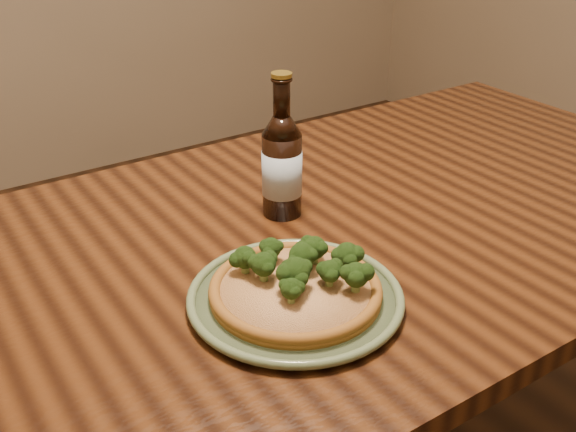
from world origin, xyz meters
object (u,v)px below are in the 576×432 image
table (359,255)px  plate (295,297)px  pizza (297,285)px  beer_bottle (282,164)px

table → plate: size_ratio=4.99×
table → pizza: size_ratio=6.28×
plate → pizza: bearing=30.6°
beer_bottle → table: bearing=-45.1°
plate → pizza: size_ratio=1.26×
pizza → beer_bottle: bearing=61.2°
table → beer_bottle: (-0.12, 0.08, 0.19)m
pizza → beer_bottle: beer_bottle is taller
pizza → beer_bottle: size_ratio=0.96×
table → beer_bottle: size_ratio=6.04×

